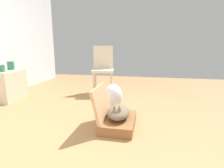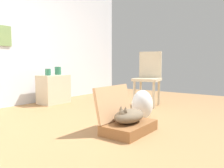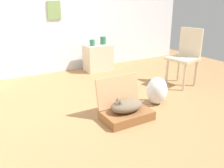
{
  "view_description": "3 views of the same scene",
  "coord_description": "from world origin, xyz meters",
  "px_view_note": "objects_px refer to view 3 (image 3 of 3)",
  "views": [
    {
      "loc": [
        -2.1,
        -0.72,
        1.03
      ],
      "look_at": [
        0.38,
        -0.22,
        0.48
      ],
      "focal_mm": 29.2,
      "sensor_mm": 36.0,
      "label": 1
    },
    {
      "loc": [
        -2.1,
        -1.72,
        0.79
      ],
      "look_at": [
        0.12,
        -0.08,
        0.54
      ],
      "focal_mm": 36.41,
      "sensor_mm": 36.0,
      "label": 2
    },
    {
      "loc": [
        -1.54,
        -2.69,
        1.48
      ],
      "look_at": [
        -0.03,
        -0.14,
        0.43
      ],
      "focal_mm": 38.73,
      "sensor_mm": 36.0,
      "label": 3
    }
  ],
  "objects_px": {
    "suitcase_base": "(127,115)",
    "cat": "(126,106)",
    "side_table": "(98,58)",
    "vase_short": "(103,40)",
    "vase_tall": "(92,43)",
    "chair": "(185,55)",
    "plastic_bag_white": "(157,91)"
  },
  "relations": [
    {
      "from": "side_table",
      "to": "chair",
      "type": "relative_size",
      "value": 0.57
    },
    {
      "from": "vase_tall",
      "to": "suitcase_base",
      "type": "bearing_deg",
      "value": -105.22
    },
    {
      "from": "cat",
      "to": "vase_short",
      "type": "distance_m",
      "value": 2.46
    },
    {
      "from": "chair",
      "to": "plastic_bag_white",
      "type": "bearing_deg",
      "value": -77.51
    },
    {
      "from": "vase_short",
      "to": "chair",
      "type": "xyz_separation_m",
      "value": [
        0.76,
        -1.64,
        -0.09
      ]
    },
    {
      "from": "cat",
      "to": "vase_short",
      "type": "bearing_deg",
      "value": 68.4
    },
    {
      "from": "plastic_bag_white",
      "to": "chair",
      "type": "distance_m",
      "value": 1.12
    },
    {
      "from": "plastic_bag_white",
      "to": "vase_tall",
      "type": "height_order",
      "value": "vase_tall"
    },
    {
      "from": "plastic_bag_white",
      "to": "chair",
      "type": "relative_size",
      "value": 0.41
    },
    {
      "from": "side_table",
      "to": "vase_tall",
      "type": "relative_size",
      "value": 4.51
    },
    {
      "from": "plastic_bag_white",
      "to": "vase_short",
      "type": "xyz_separation_m",
      "value": [
        0.22,
        2.05,
        0.43
      ]
    },
    {
      "from": "side_table",
      "to": "vase_short",
      "type": "height_order",
      "value": "vase_short"
    },
    {
      "from": "cat",
      "to": "side_table",
      "type": "bearing_deg",
      "value": 71.39
    },
    {
      "from": "suitcase_base",
      "to": "cat",
      "type": "distance_m",
      "value": 0.14
    },
    {
      "from": "suitcase_base",
      "to": "vase_short",
      "type": "distance_m",
      "value": 2.49
    },
    {
      "from": "plastic_bag_white",
      "to": "vase_tall",
      "type": "relative_size",
      "value": 3.24
    },
    {
      "from": "vase_tall",
      "to": "vase_short",
      "type": "distance_m",
      "value": 0.29
    },
    {
      "from": "side_table",
      "to": "chair",
      "type": "bearing_deg",
      "value": -60.81
    },
    {
      "from": "side_table",
      "to": "cat",
      "type": "bearing_deg",
      "value": -108.61
    },
    {
      "from": "vase_tall",
      "to": "chair",
      "type": "relative_size",
      "value": 0.13
    },
    {
      "from": "side_table",
      "to": "vase_short",
      "type": "distance_m",
      "value": 0.39
    },
    {
      "from": "suitcase_base",
      "to": "side_table",
      "type": "distance_m",
      "value": 2.35
    },
    {
      "from": "plastic_bag_white",
      "to": "vase_short",
      "type": "height_order",
      "value": "vase_short"
    },
    {
      "from": "suitcase_base",
      "to": "vase_tall",
      "type": "xyz_separation_m",
      "value": [
        0.6,
        2.2,
        0.56
      ]
    },
    {
      "from": "plastic_bag_white",
      "to": "side_table",
      "type": "height_order",
      "value": "side_table"
    },
    {
      "from": "suitcase_base",
      "to": "chair",
      "type": "xyz_separation_m",
      "value": [
        1.64,
        0.61,
        0.49
      ]
    },
    {
      "from": "suitcase_base",
      "to": "vase_tall",
      "type": "relative_size",
      "value": 4.96
    },
    {
      "from": "suitcase_base",
      "to": "cat",
      "type": "relative_size",
      "value": 1.21
    },
    {
      "from": "vase_tall",
      "to": "side_table",
      "type": "bearing_deg",
      "value": 8.93
    },
    {
      "from": "plastic_bag_white",
      "to": "chair",
      "type": "bearing_deg",
      "value": 23.08
    },
    {
      "from": "plastic_bag_white",
      "to": "cat",
      "type": "bearing_deg",
      "value": -163.67
    },
    {
      "from": "side_table",
      "to": "vase_tall",
      "type": "distance_m",
      "value": 0.37
    }
  ]
}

